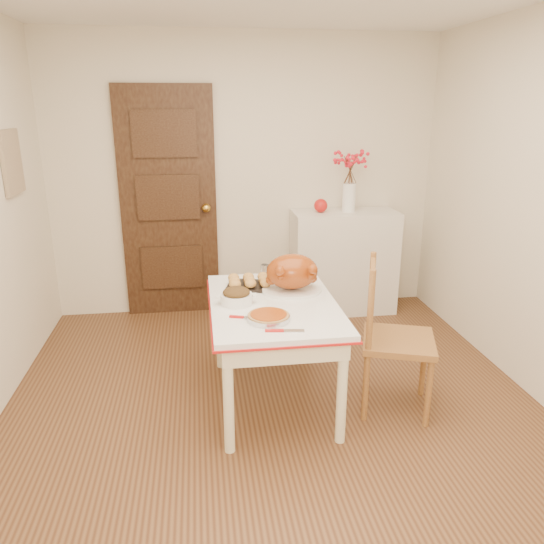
{
  "coord_description": "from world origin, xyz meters",
  "views": [
    {
      "loc": [
        -0.44,
        -2.75,
        1.89
      ],
      "look_at": [
        0.01,
        0.33,
        0.88
      ],
      "focal_mm": 34.35,
      "sensor_mm": 36.0,
      "label": 1
    }
  ],
  "objects": [
    {
      "name": "shaker_pair",
      "position": [
        0.25,
        0.71,
        0.75
      ],
      "size": [
        0.09,
        0.04,
        0.08
      ],
      "primitive_type": null,
      "rotation": [
        0.0,
        0.0,
        -0.11
      ],
      "color": "white",
      "rests_on": "kitchen_table"
    },
    {
      "name": "floor",
      "position": [
        0.0,
        0.0,
        0.0
      ],
      "size": [
        3.5,
        4.0,
        0.0
      ],
      "primitive_type": "cube",
      "color": "#472715",
      "rests_on": "ground"
    },
    {
      "name": "pie_server",
      "position": [
        0.0,
        -0.18,
        0.71
      ],
      "size": [
        0.22,
        0.09,
        0.01
      ],
      "primitive_type": null,
      "rotation": [
        0.0,
        0.0,
        -0.13
      ],
      "color": "silver",
      "rests_on": "kitchen_table"
    },
    {
      "name": "apple",
      "position": [
        0.66,
        1.78,
        1.02
      ],
      "size": [
        0.12,
        0.12,
        0.12
      ],
      "primitive_type": "sphere",
      "color": "red",
      "rests_on": "sideboard"
    },
    {
      "name": "drinking_glass",
      "position": [
        0.01,
        0.75,
        0.75
      ],
      "size": [
        0.06,
        0.06,
        0.1
      ],
      "primitive_type": "cylinder",
      "rotation": [
        0.0,
        0.0,
        -0.08
      ],
      "color": "white",
      "rests_on": "kitchen_table"
    },
    {
      "name": "wall_front",
      "position": [
        0.0,
        -2.0,
        1.25
      ],
      "size": [
        3.5,
        0.0,
        2.5
      ],
      "primitive_type": "cube",
      "color": "beige",
      "rests_on": "ground"
    },
    {
      "name": "wall_back",
      "position": [
        0.0,
        2.0,
        1.25
      ],
      "size": [
        3.5,
        0.0,
        2.5
      ],
      "primitive_type": "cube",
      "color": "beige",
      "rests_on": "ground"
    },
    {
      "name": "photo_board",
      "position": [
        -1.73,
        1.2,
        1.5
      ],
      "size": [
        0.03,
        0.35,
        0.45
      ],
      "primitive_type": "cube",
      "color": "tan",
      "rests_on": "ground"
    },
    {
      "name": "chair_oak",
      "position": [
        0.78,
        0.08,
        0.49
      ],
      "size": [
        0.56,
        0.56,
        0.99
      ],
      "primitive_type": null,
      "rotation": [
        0.0,
        0.0,
        1.24
      ],
      "color": "olive",
      "rests_on": "floor"
    },
    {
      "name": "pumpkin_pie",
      "position": [
        -0.06,
        -0.01,
        0.73
      ],
      "size": [
        0.3,
        0.3,
        0.05
      ],
      "primitive_type": "cylinder",
      "rotation": [
        0.0,
        0.0,
        0.22
      ],
      "color": "#92380B",
      "rests_on": "kitchen_table"
    },
    {
      "name": "berry_vase",
      "position": [
        0.92,
        1.78,
        1.22
      ],
      "size": [
        0.27,
        0.27,
        0.53
      ],
      "primitive_type": null,
      "color": "white",
      "rests_on": "sideboard"
    },
    {
      "name": "door_back",
      "position": [
        -0.7,
        1.97,
        1.03
      ],
      "size": [
        0.85,
        0.06,
        2.06
      ],
      "primitive_type": "cube",
      "color": "black",
      "rests_on": "ground"
    },
    {
      "name": "turkey_platter",
      "position": [
        0.15,
        0.44,
        0.83
      ],
      "size": [
        0.45,
        0.39,
        0.25
      ],
      "primitive_type": null,
      "rotation": [
        0.0,
        0.0,
        0.2
      ],
      "color": "#A04110",
      "rests_on": "kitchen_table"
    },
    {
      "name": "stuffing_dish",
      "position": [
        -0.23,
        0.28,
        0.75
      ],
      "size": [
        0.31,
        0.27,
        0.1
      ],
      "primitive_type": null,
      "rotation": [
        0.0,
        0.0,
        0.33
      ],
      "color": "#3A230C",
      "rests_on": "kitchen_table"
    },
    {
      "name": "carving_knife",
      "position": [
        -0.17,
        0.03,
        0.71
      ],
      "size": [
        0.24,
        0.13,
        0.01
      ],
      "primitive_type": null,
      "rotation": [
        0.0,
        0.0,
        -0.3
      ],
      "color": "silver",
      "rests_on": "kitchen_table"
    },
    {
      "name": "sideboard",
      "position": [
        0.89,
        1.78,
        0.48
      ],
      "size": [
        0.96,
        0.43,
        0.96
      ],
      "primitive_type": "cube",
      "color": "silver",
      "rests_on": "floor"
    },
    {
      "name": "kitchen_table",
      "position": [
        0.01,
        0.28,
        0.35
      ],
      "size": [
        0.81,
        1.18,
        0.7
      ],
      "primitive_type": null,
      "color": "white",
      "rests_on": "floor"
    },
    {
      "name": "rolls_tray",
      "position": [
        -0.12,
        0.57,
        0.74
      ],
      "size": [
        0.34,
        0.3,
        0.08
      ],
      "primitive_type": null,
      "rotation": [
        0.0,
        0.0,
        -0.27
      ],
      "color": "#C89046",
      "rests_on": "kitchen_table"
    }
  ]
}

